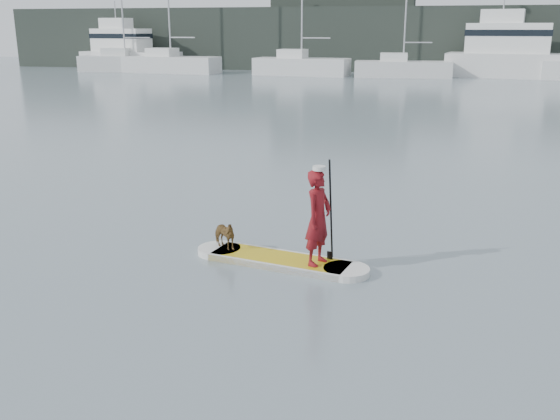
% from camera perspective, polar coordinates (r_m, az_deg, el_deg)
% --- Properties ---
extents(ground, '(140.00, 140.00, 0.00)m').
position_cam_1_polar(ground, '(11.77, 14.91, -4.42)').
color(ground, slate).
rests_on(ground, ground).
extents(paddleboard, '(3.26, 1.26, 0.12)m').
position_cam_1_polar(paddleboard, '(11.18, -0.00, -4.63)').
color(paddleboard, gold).
rests_on(paddleboard, ground).
extents(paddler, '(0.57, 0.70, 1.66)m').
position_cam_1_polar(paddler, '(10.63, 3.51, -0.72)').
color(paddler, maroon).
rests_on(paddler, paddleboard).
extents(white_cap, '(0.22, 0.22, 0.07)m').
position_cam_1_polar(white_cap, '(10.41, 3.59, 3.84)').
color(white_cap, silver).
rests_on(white_cap, paddler).
extents(dog, '(0.70, 0.60, 0.54)m').
position_cam_1_polar(dog, '(11.57, -5.21, -2.23)').
color(dog, brown).
rests_on(dog, paddleboard).
extents(paddle, '(0.10, 0.30, 2.00)m').
position_cam_1_polar(paddle, '(10.89, 4.65, -1.15)').
color(paddle, black).
rests_on(paddle, ground).
extents(sailboat_a, '(8.94, 3.93, 12.54)m').
position_cam_1_polar(sailboat_a, '(63.56, -14.00, 12.98)').
color(sailboat_a, silver).
rests_on(sailboat_a, ground).
extents(sailboat_b, '(9.46, 3.83, 13.67)m').
position_cam_1_polar(sailboat_b, '(60.91, -9.98, 13.15)').
color(sailboat_b, silver).
rests_on(sailboat_b, ground).
extents(sailboat_c, '(8.57, 3.54, 11.99)m').
position_cam_1_polar(sailboat_c, '(56.60, 1.90, 13.10)').
color(sailboat_c, silver).
rests_on(sailboat_c, ground).
extents(sailboat_d, '(8.23, 3.08, 11.89)m').
position_cam_1_polar(sailboat_d, '(55.38, 11.10, 12.70)').
color(sailboat_d, silver).
rests_on(sailboat_d, ground).
extents(motor_yacht_a, '(12.64, 5.57, 7.33)m').
position_cam_1_polar(motor_yacht_a, '(57.64, 20.72, 13.32)').
color(motor_yacht_a, silver).
rests_on(motor_yacht_a, ground).
extents(motor_yacht_b, '(10.39, 4.93, 6.58)m').
position_cam_1_polar(motor_yacht_b, '(65.71, -13.85, 13.94)').
color(motor_yacht_b, silver).
rests_on(motor_yacht_b, ground).
extents(shore_mass, '(90.00, 6.00, 6.00)m').
position_cam_1_polar(shore_mass, '(64.05, 14.78, 14.86)').
color(shore_mass, black).
rests_on(shore_mass, ground).
extents(shore_building_west, '(14.00, 4.00, 9.00)m').
position_cam_1_polar(shore_building_west, '(65.75, 5.76, 16.62)').
color(shore_building_west, black).
rests_on(shore_building_west, ground).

